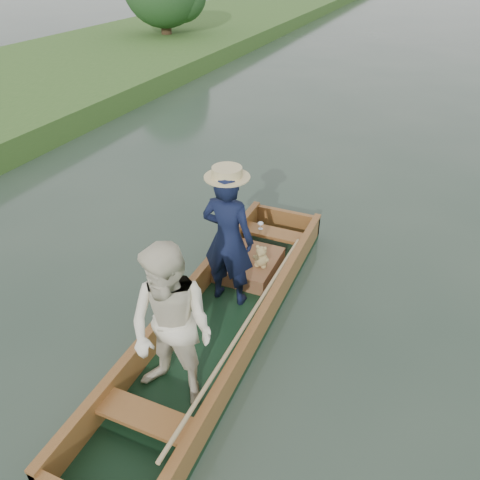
% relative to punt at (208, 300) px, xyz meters
% --- Properties ---
extents(ground, '(120.00, 120.00, 0.00)m').
position_rel_punt_xyz_m(ground, '(0.01, 0.27, -0.68)').
color(ground, '#283D30').
rests_on(ground, ground).
extents(trees_far, '(21.89, 14.06, 4.42)m').
position_rel_punt_xyz_m(trees_far, '(-0.38, 10.07, 1.86)').
color(trees_far, '#47331E').
rests_on(trees_far, ground).
extents(punt, '(1.13, 5.00, 1.90)m').
position_rel_punt_xyz_m(punt, '(0.00, 0.00, 0.00)').
color(punt, black).
rests_on(punt, ground).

